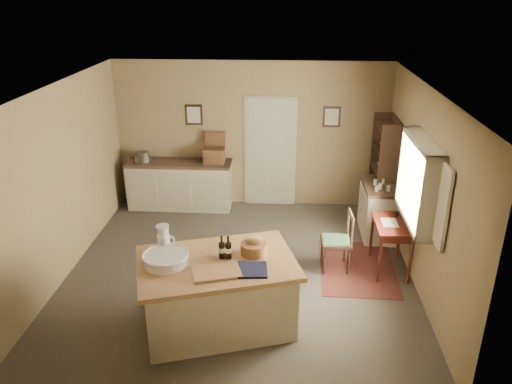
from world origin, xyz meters
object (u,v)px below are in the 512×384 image
right_cabinet (378,209)px  desk_chair (336,241)px  sideboard (180,183)px  writing_desk (392,229)px  work_island (217,292)px  shelving_unit (385,172)px

right_cabinet → desk_chair: bearing=-124.6°
desk_chair → right_cabinet: size_ratio=0.91×
sideboard → writing_desk: bearing=-30.0°
right_cabinet → work_island: bearing=-132.3°
work_island → shelving_unit: size_ratio=1.12×
work_island → sideboard: work_island is taller
desk_chair → right_cabinet: bearing=52.7°
writing_desk → right_cabinet: size_ratio=0.83×
desk_chair → work_island: bearing=-140.2°
sideboard → writing_desk: sideboard is taller
sideboard → shelving_unit: 3.72m
writing_desk → right_cabinet: (-0.00, 1.12, -0.21)m
sideboard → desk_chair: sideboard is taller
sideboard → right_cabinet: 3.63m
desk_chair → writing_desk: bearing=-0.3°
work_island → shelving_unit: shelving_unit is taller
work_island → right_cabinet: size_ratio=2.14×
work_island → desk_chair: work_island is taller
desk_chair → shelving_unit: shelving_unit is taller
work_island → shelving_unit: 3.99m
right_cabinet → shelving_unit: 0.70m
work_island → right_cabinet: bearing=30.8°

